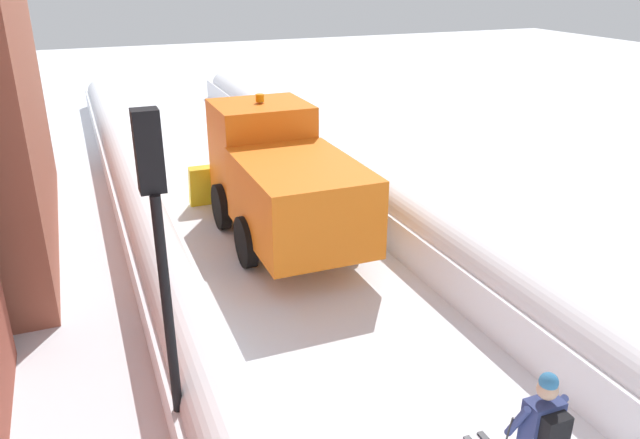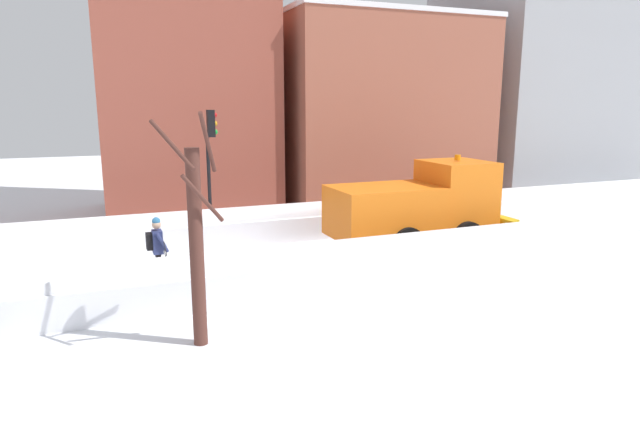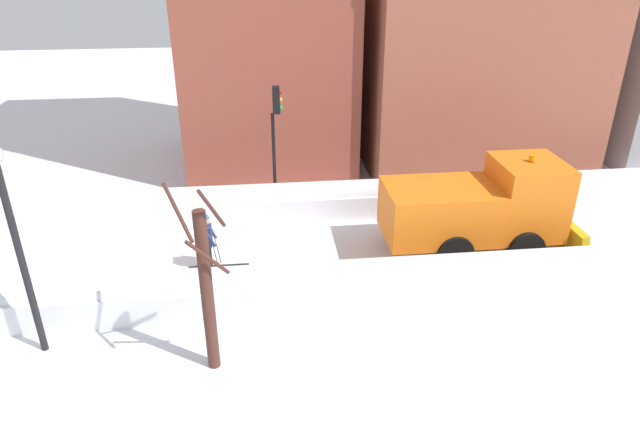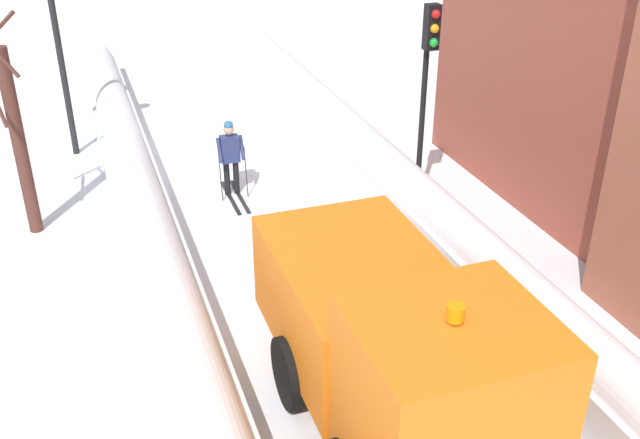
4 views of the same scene
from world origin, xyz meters
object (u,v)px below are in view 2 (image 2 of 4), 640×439
(skier, at_px, (157,246))
(bare_tree_near, at_px, (196,243))
(plow_truck, at_px, (420,206))
(traffic_light_pole, at_px, (211,151))

(skier, relative_size, bare_tree_near, 0.39)
(bare_tree_near, bearing_deg, skier, -175.20)
(plow_truck, bearing_deg, skier, -87.89)
(skier, xyz_separation_m, traffic_light_pole, (-3.74, 2.24, 2.19))
(traffic_light_pole, bearing_deg, bare_tree_near, -12.95)
(bare_tree_near, bearing_deg, plow_truck, 120.39)
(skier, height_order, traffic_light_pole, traffic_light_pole)
(plow_truck, distance_m, bare_tree_near, 9.31)
(plow_truck, height_order, bare_tree_near, bare_tree_near)
(plow_truck, bearing_deg, traffic_light_pole, -119.19)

